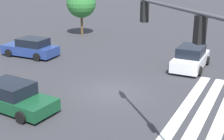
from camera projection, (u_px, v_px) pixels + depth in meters
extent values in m
plane|color=#333338|center=(112.00, 92.00, 18.47)|extent=(136.73, 136.73, 0.00)
cube|color=silver|center=(223.00, 114.00, 15.71)|extent=(10.41, 0.60, 0.01)
cube|color=silver|center=(204.00, 110.00, 16.13)|extent=(10.41, 0.60, 0.01)
cube|color=silver|center=(186.00, 107.00, 16.54)|extent=(10.41, 0.60, 0.01)
cylinder|color=#47474C|center=(180.00, 9.00, 10.14)|extent=(4.52, 4.52, 0.12)
cube|color=black|center=(200.00, 30.00, 9.15)|extent=(0.40, 0.40, 0.84)
sphere|color=red|center=(197.00, 29.00, 9.29)|extent=(0.16, 0.16, 0.16)
cube|color=black|center=(145.00, 12.00, 12.84)|extent=(0.40, 0.40, 0.84)
sphere|color=gold|center=(143.00, 11.00, 12.98)|extent=(0.16, 0.16, 0.16)
cube|color=silver|center=(191.00, 61.00, 22.69)|extent=(4.56, 1.95, 0.79)
cube|color=black|center=(191.00, 51.00, 22.41)|extent=(2.45, 1.73, 0.70)
cylinder|color=black|center=(182.00, 58.00, 24.37)|extent=(0.67, 0.23, 0.66)
cylinder|color=black|center=(207.00, 61.00, 23.55)|extent=(0.67, 0.23, 0.66)
cylinder|color=black|center=(172.00, 67.00, 21.97)|extent=(0.67, 0.23, 0.66)
cylinder|color=black|center=(200.00, 71.00, 21.16)|extent=(0.67, 0.23, 0.66)
cube|color=navy|center=(30.00, 50.00, 25.84)|extent=(2.09, 4.72, 0.73)
cube|color=black|center=(33.00, 42.00, 25.48)|extent=(1.80, 2.37, 0.63)
cylinder|color=black|center=(9.00, 53.00, 25.65)|extent=(0.25, 0.66, 0.65)
cylinder|color=black|center=(24.00, 48.00, 27.33)|extent=(0.25, 0.66, 0.65)
cylinder|color=black|center=(37.00, 57.00, 24.49)|extent=(0.25, 0.66, 0.65)
cylinder|color=black|center=(52.00, 51.00, 26.17)|extent=(0.25, 0.66, 0.65)
cube|color=#144728|center=(16.00, 101.00, 16.07)|extent=(2.18, 4.58, 0.61)
cube|color=black|center=(10.00, 88.00, 16.04)|extent=(1.84, 2.46, 0.66)
cylinder|color=black|center=(49.00, 103.00, 16.20)|extent=(0.27, 0.63, 0.62)
cylinder|color=black|center=(21.00, 117.00, 14.67)|extent=(0.27, 0.63, 0.62)
cylinder|color=black|center=(12.00, 93.00, 17.58)|extent=(0.27, 0.63, 0.62)
cylinder|color=brown|center=(82.00, 25.00, 33.70)|extent=(0.26, 0.26, 2.14)
sphere|color=#337F38|center=(81.00, 3.00, 32.95)|extent=(3.12, 3.12, 3.12)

